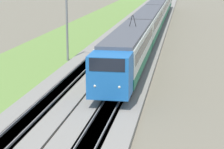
% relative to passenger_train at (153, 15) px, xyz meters
% --- Properties ---
extents(ballast_main, '(240.00, 4.40, 0.30)m').
position_rel_passenger_train_xyz_m(ballast_main, '(-8.65, 4.56, -2.31)').
color(ballast_main, gray).
rests_on(ballast_main, ground).
extents(ballast_adjacent, '(240.00, 4.40, 0.30)m').
position_rel_passenger_train_xyz_m(ballast_adjacent, '(-8.65, -0.00, -2.31)').
color(ballast_adjacent, gray).
rests_on(ballast_adjacent, ground).
extents(track_main, '(240.00, 1.57, 0.45)m').
position_rel_passenger_train_xyz_m(track_main, '(-8.65, 4.56, -2.30)').
color(track_main, '#4C4238').
rests_on(track_main, ground).
extents(track_adjacent, '(240.00, 1.57, 0.45)m').
position_rel_passenger_train_xyz_m(track_adjacent, '(-8.65, -0.00, -2.30)').
color(track_adjacent, '#4C4238').
rests_on(track_adjacent, ground).
extents(grass_verge, '(240.00, 8.79, 0.12)m').
position_rel_passenger_train_xyz_m(grass_verge, '(-8.65, 11.27, -2.40)').
color(grass_verge, olive).
rests_on(grass_verge, ground).
extents(passenger_train, '(82.42, 2.98, 5.24)m').
position_rel_passenger_train_xyz_m(passenger_train, '(0.00, 0.00, 0.00)').
color(passenger_train, blue).
rests_on(passenger_train, ground).
extents(catenary_mast_mid, '(0.22, 2.56, 8.37)m').
position_rel_passenger_train_xyz_m(catenary_mast_mid, '(-25.13, 7.05, 1.86)').
color(catenary_mast_mid, slate).
rests_on(catenary_mast_mid, ground).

